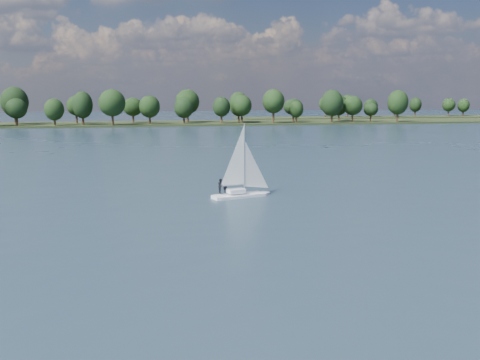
# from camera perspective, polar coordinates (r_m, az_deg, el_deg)

# --- Properties ---
(ground) EXTENTS (700.00, 700.00, 0.00)m
(ground) POSITION_cam_1_polar(r_m,az_deg,el_deg) (124.56, -7.03, 3.44)
(ground) COLOR #233342
(ground) RESTS_ON ground
(far_shore) EXTENTS (660.00, 40.00, 1.50)m
(far_shore) POSITION_cam_1_polar(r_m,az_deg,el_deg) (236.04, -9.71, 5.87)
(far_shore) COLOR black
(far_shore) RESTS_ON ground
(far_shore_back) EXTENTS (220.00, 30.00, 1.40)m
(far_shore_back) POSITION_cam_1_polar(r_m,az_deg,el_deg) (331.72, 18.78, 6.33)
(far_shore_back) COLOR black
(far_shore_back) RESTS_ON ground
(sailboat) EXTENTS (6.99, 3.65, 8.87)m
(sailboat) POSITION_cam_1_polar(r_m,az_deg,el_deg) (61.59, -0.12, 0.41)
(sailboat) COLOR white
(sailboat) RESTS_ON ground
(treeline) EXTENTS (563.05, 73.91, 18.03)m
(treeline) POSITION_cam_1_polar(r_m,az_deg,el_deg) (231.03, -12.16, 7.76)
(treeline) COLOR black
(treeline) RESTS_ON ground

